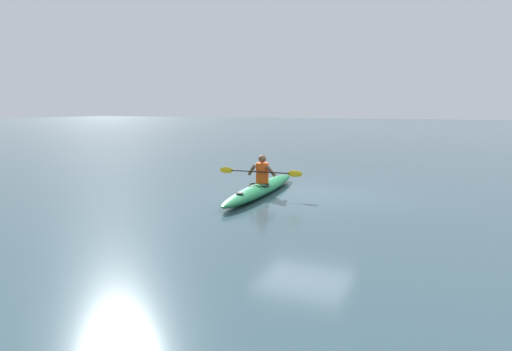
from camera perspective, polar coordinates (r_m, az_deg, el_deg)
ground_plane at (r=12.47m, az=6.19°, el=-2.26°), size 160.00×160.00×0.00m
kayak at (r=12.29m, az=0.63°, el=-1.65°), size 0.91×5.04×0.30m
kayaker at (r=12.28m, az=0.75°, el=0.55°), size 2.33×0.46×0.76m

